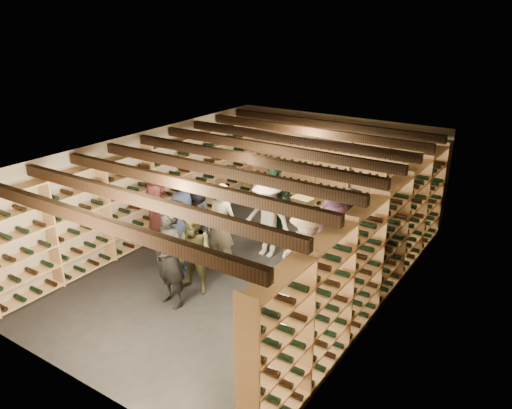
{
  "coord_description": "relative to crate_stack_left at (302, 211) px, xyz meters",
  "views": [
    {
      "loc": [
        5.03,
        -7.29,
        4.78
      ],
      "look_at": [
        0.07,
        0.2,
        1.3
      ],
      "focal_mm": 35.0,
      "sensor_mm": 36.0,
      "label": 1
    }
  ],
  "objects": [
    {
      "name": "wine_rack_back",
      "position": [
        0.16,
        1.31,
        0.73
      ],
      "size": [
        4.7,
        0.3,
        2.15
      ],
      "color": "tan",
      "rests_on": "ground"
    },
    {
      "name": "crate_stack_left",
      "position": [
        0.0,
        0.0,
        0.0
      ],
      "size": [
        0.54,
        0.4,
        0.68
      ],
      "rotation": [
        0.0,
        0.0,
        -0.14
      ],
      "color": "tan",
      "rests_on": "ground"
    },
    {
      "name": "crate_loose",
      "position": [
        0.77,
        0.36,
        -0.25
      ],
      "size": [
        0.59,
        0.49,
        0.17
      ],
      "primitive_type": "cube",
      "rotation": [
        0.0,
        0.0,
        -0.38
      ],
      "color": "tan",
      "rests_on": "ground"
    },
    {
      "name": "person_5",
      "position": [
        -2.02,
        -2.75,
        0.43
      ],
      "size": [
        1.49,
        0.85,
        1.53
      ],
      "primitive_type": "imported",
      "rotation": [
        0.0,
        0.0,
        0.3
      ],
      "color": "brown",
      "rests_on": "ground"
    },
    {
      "name": "walls",
      "position": [
        0.16,
        -2.52,
        0.86
      ],
      "size": [
        5.52,
        8.02,
        2.4
      ],
      "color": "tan",
      "rests_on": "ground"
    },
    {
      "name": "person_7",
      "position": [
        -0.29,
        -2.77,
        0.52
      ],
      "size": [
        0.64,
        0.43,
        1.73
      ],
      "primitive_type": "imported",
      "rotation": [
        0.0,
        0.0,
        0.03
      ],
      "color": "gray",
      "rests_on": "ground"
    },
    {
      "name": "person_3",
      "position": [
        1.6,
        -2.79,
        0.49
      ],
      "size": [
        1.2,
        0.88,
        1.66
      ],
      "primitive_type": "imported",
      "rotation": [
        0.0,
        0.0,
        -0.27
      ],
      "color": "beige",
      "rests_on": "ground"
    },
    {
      "name": "wine_rack_left",
      "position": [
        -2.41,
        -2.52,
        0.74
      ],
      "size": [
        0.32,
        7.5,
        2.15
      ],
      "color": "tan",
      "rests_on": "ground"
    },
    {
      "name": "wine_rack_right",
      "position": [
        2.73,
        -2.52,
        0.74
      ],
      "size": [
        0.32,
        7.5,
        2.15
      ],
      "color": "tan",
      "rests_on": "ground"
    },
    {
      "name": "person_10",
      "position": [
        -0.04,
        -1.22,
        0.59
      ],
      "size": [
        1.15,
        0.66,
        1.85
      ],
      "primitive_type": "imported",
      "rotation": [
        0.0,
        0.0,
        -0.21
      ],
      "color": "#234336",
      "rests_on": "ground"
    },
    {
      "name": "person_6",
      "position": [
        -0.96,
        -3.13,
        0.45
      ],
      "size": [
        0.84,
        0.62,
        1.57
      ],
      "primitive_type": "imported",
      "rotation": [
        0.0,
        0.0,
        0.17
      ],
      "color": "#1E2842",
      "rests_on": "ground"
    },
    {
      "name": "person_2",
      "position": [
        -0.12,
        -3.78,
        0.42
      ],
      "size": [
        0.77,
        0.62,
        1.52
      ],
      "primitive_type": "imported",
      "rotation": [
        0.0,
        0.0,
        0.06
      ],
      "color": "brown",
      "rests_on": "ground"
    },
    {
      "name": "person_1",
      "position": [
        -0.19,
        -4.33,
        0.56
      ],
      "size": [
        0.71,
        0.53,
        1.79
      ],
      "primitive_type": "imported",
      "rotation": [
        0.0,
        0.0,
        -0.16
      ],
      "color": "black",
      "rests_on": "ground"
    },
    {
      "name": "person_0",
      "position": [
        -1.06,
        -2.57,
        0.46
      ],
      "size": [
        0.8,
        0.54,
        1.61
      ],
      "primitive_type": "imported",
      "rotation": [
        0.0,
        0.0,
        -0.03
      ],
      "color": "black",
      "rests_on": "ground"
    },
    {
      "name": "person_9",
      "position": [
        0.18,
        -1.84,
        0.5
      ],
      "size": [
        1.09,
        0.64,
        1.68
      ],
      "primitive_type": "imported",
      "rotation": [
        0.0,
        0.0,
        -0.01
      ],
      "color": "#A9A19A",
      "rests_on": "ground"
    },
    {
      "name": "person_11",
      "position": [
        1.86,
        -2.31,
        0.56
      ],
      "size": [
        1.73,
        1.16,
        1.79
      ],
      "primitive_type": "imported",
      "rotation": [
        0.0,
        0.0,
        0.42
      ],
      "color": "#93609A",
      "rests_on": "ground"
    },
    {
      "name": "ceiling_joists",
      "position": [
        0.16,
        -2.52,
        1.92
      ],
      "size": [
        5.4,
        7.12,
        0.18
      ],
      "color": "black",
      "rests_on": "ground"
    },
    {
      "name": "ground",
      "position": [
        0.16,
        -2.52,
        -0.34
      ],
      "size": [
        8.0,
        8.0,
        0.0
      ],
      "primitive_type": "plane",
      "color": "black",
      "rests_on": "ground"
    },
    {
      "name": "person_12",
      "position": [
        1.88,
        -1.61,
        0.53
      ],
      "size": [
        0.88,
        0.6,
        1.74
      ],
      "primitive_type": "imported",
      "rotation": [
        0.0,
        0.0,
        0.06
      ],
      "color": "#2F2E33",
      "rests_on": "ground"
    },
    {
      "name": "ceiling",
      "position": [
        0.16,
        -2.52,
        2.06
      ],
      "size": [
        5.5,
        8.0,
        0.01
      ],
      "primitive_type": "cube",
      "color": "beige",
      "rests_on": "walls"
    },
    {
      "name": "crate_stack_right",
      "position": [
        1.05,
        -0.55,
        0.0
      ],
      "size": [
        0.53,
        0.38,
        0.68
      ],
      "rotation": [
        0.0,
        0.0,
        0.11
      ],
      "color": "tan",
      "rests_on": "ground"
    },
    {
      "name": "person_8",
      "position": [
        2.34,
        -2.02,
        0.55
      ],
      "size": [
        0.99,
        0.85,
        1.78
      ],
      "primitive_type": "imported",
      "rotation": [
        0.0,
        0.0,
        0.23
      ],
      "color": "#4D2917",
      "rests_on": "ground"
    }
  ]
}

